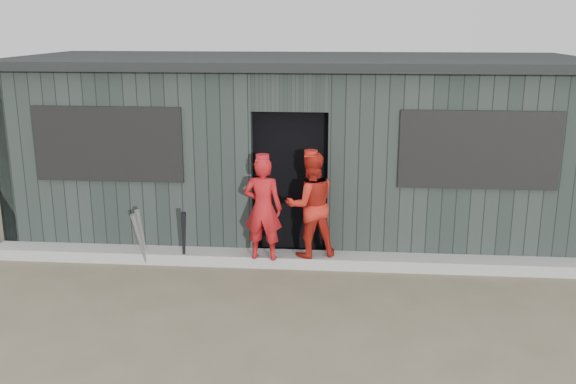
# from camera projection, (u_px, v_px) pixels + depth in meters

# --- Properties ---
(ground) EXTENTS (80.00, 80.00, 0.00)m
(ground) POSITION_uv_depth(u_px,v_px,m) (273.00, 327.00, 6.73)
(ground) COLOR brown
(ground) RESTS_ON ground
(curb) EXTENTS (8.00, 0.36, 0.15)m
(curb) POSITION_uv_depth(u_px,v_px,m) (288.00, 259.00, 8.47)
(curb) COLOR #979893
(curb) RESTS_ON ground
(bat_left) EXTENTS (0.08, 0.32, 0.78)m
(bat_left) POSITION_uv_depth(u_px,v_px,m) (142.00, 236.00, 8.42)
(bat_left) COLOR #9898A0
(bat_left) RESTS_ON ground
(bat_mid) EXTENTS (0.17, 0.28, 0.75)m
(bat_mid) POSITION_uv_depth(u_px,v_px,m) (140.00, 240.00, 8.31)
(bat_mid) COLOR gray
(bat_mid) RESTS_ON ground
(bat_right) EXTENTS (0.16, 0.31, 0.78)m
(bat_right) POSITION_uv_depth(u_px,v_px,m) (184.00, 238.00, 8.31)
(bat_right) COLOR black
(bat_right) RESTS_ON ground
(player_red_left) EXTENTS (0.52, 0.37, 1.34)m
(player_red_left) POSITION_uv_depth(u_px,v_px,m) (263.00, 208.00, 8.12)
(player_red_left) COLOR #AC1518
(player_red_left) RESTS_ON curb
(player_red_right) EXTENTS (0.80, 0.71, 1.37)m
(player_red_right) POSITION_uv_depth(u_px,v_px,m) (311.00, 205.00, 8.23)
(player_red_right) COLOR red
(player_red_right) RESTS_ON curb
(player_grey_back) EXTENTS (0.68, 0.59, 1.18)m
(player_grey_back) POSITION_uv_depth(u_px,v_px,m) (327.00, 209.00, 8.90)
(player_grey_back) COLOR silver
(player_grey_back) RESTS_ON ground
(dugout) EXTENTS (8.30, 3.30, 2.62)m
(dugout) POSITION_uv_depth(u_px,v_px,m) (298.00, 145.00, 9.78)
(dugout) COLOR black
(dugout) RESTS_ON ground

